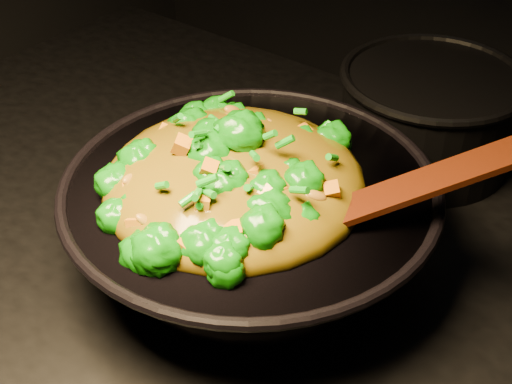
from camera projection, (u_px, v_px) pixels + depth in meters
The scene contains 4 objects.
wok at pixel (250, 225), 0.77m from camera, with size 0.39×0.39×0.11m, color black, non-canonical shape.
stir_fry at pixel (233, 149), 0.71m from camera, with size 0.27×0.27×0.09m, color #117608, non-canonical shape.
spatula at pixel (418, 185), 0.67m from camera, with size 0.26×0.04×0.01m, color #3C1505.
back_pot at pixel (428, 116), 0.93m from camera, with size 0.23×0.23×0.13m, color black.
Camera 1 is at (0.41, -0.45, 1.45)m, focal length 50.00 mm.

